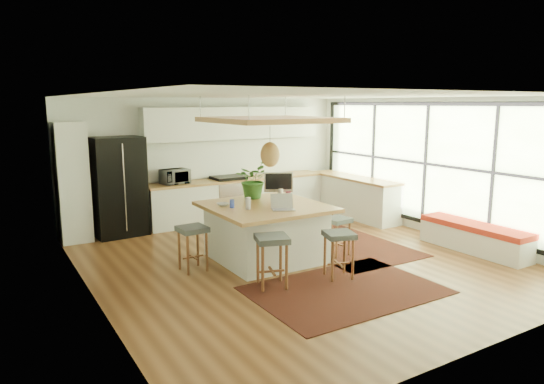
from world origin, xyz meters
TOP-DOWN VIEW (x-y plane):
  - floor at (0.00, 0.00)m, footprint 7.00×7.00m
  - ceiling at (0.00, 0.00)m, footprint 7.00×7.00m
  - wall_back at (0.00, 3.50)m, footprint 6.50×0.00m
  - wall_front at (0.00, -3.50)m, footprint 6.50×0.00m
  - wall_left at (-3.25, 0.00)m, footprint 0.00×7.00m
  - wall_right at (3.25, 0.00)m, footprint 0.00×7.00m
  - window_wall at (3.22, 0.00)m, footprint 0.10×6.20m
  - pantry at (-2.95, 3.18)m, footprint 0.55×0.60m
  - back_counter_base at (0.55, 3.18)m, footprint 4.20×0.60m
  - back_counter_top at (0.55, 3.18)m, footprint 4.24×0.64m
  - backsplash at (0.55, 3.48)m, footprint 4.20×0.02m
  - upper_cabinets at (0.55, 3.32)m, footprint 4.20×0.34m
  - range at (0.30, 3.18)m, footprint 0.76×0.62m
  - right_counter_base at (2.93, 2.00)m, footprint 0.60×2.50m
  - right_counter_top at (2.93, 2.00)m, footprint 0.64×2.54m
  - window_bench at (2.95, -1.20)m, footprint 0.52×2.00m
  - ceiling_panel at (-0.30, 0.40)m, footprint 1.86×1.86m
  - rug_near at (-0.18, -1.45)m, footprint 2.60×1.80m
  - rug_right at (1.21, 0.24)m, footprint 1.80×2.60m
  - fridge at (-2.12, 3.18)m, footprint 1.03×0.83m
  - island at (-0.43, 0.33)m, footprint 1.85×1.85m
  - stool_near_left at (-0.99, -0.80)m, footprint 0.56×0.56m
  - stool_near_right at (0.05, -1.00)m, footprint 0.52×0.52m
  - stool_right_front at (0.73, -0.12)m, footprint 0.42×0.42m
  - stool_right_back at (0.96, 0.67)m, footprint 0.44×0.44m
  - stool_left_side at (-1.68, 0.44)m, footprint 0.44×0.44m
  - laptop at (-0.39, -0.15)m, footprint 0.47×0.48m
  - monitor at (0.04, 0.67)m, footprint 0.54×0.42m
  - microwave at (-0.94, 3.18)m, footprint 0.60×0.40m
  - island_plant at (-0.32, 0.98)m, footprint 0.91×0.92m
  - island_bowl at (-1.06, 0.63)m, footprint 0.20×0.20m
  - island_bottle_0 at (-0.98, 0.43)m, footprint 0.07×0.07m
  - island_bottle_1 at (-0.83, 0.18)m, footprint 0.07×0.07m
  - island_bottle_2 at (-0.18, 0.03)m, footprint 0.07×0.07m
  - island_bottle_3 at (-0.08, 0.38)m, footprint 0.07×0.07m

SIDE VIEW (x-z plane):
  - floor at x=0.00m, z-range 0.00..0.00m
  - rug_near at x=-0.18m, z-range 0.00..0.01m
  - rug_right at x=1.21m, z-range 0.00..0.01m
  - window_bench at x=2.95m, z-range 0.00..0.50m
  - stool_near_left at x=-0.99m, z-range -0.02..0.73m
  - stool_near_right at x=0.05m, z-range 0.00..0.71m
  - stool_right_front at x=0.73m, z-range 0.02..0.69m
  - stool_right_back at x=0.96m, z-range 0.00..0.71m
  - stool_left_side at x=-1.68m, z-range 0.00..0.71m
  - back_counter_base at x=0.55m, z-range 0.00..0.88m
  - right_counter_base at x=2.93m, z-range 0.00..0.88m
  - island at x=-0.43m, z-range 0.00..0.93m
  - range at x=0.30m, z-range 0.00..1.00m
  - back_counter_top at x=0.55m, z-range 0.88..0.93m
  - right_counter_top at x=2.93m, z-range 0.88..0.93m
  - fridge at x=-2.12m, z-range -0.05..1.90m
  - island_bowl at x=-1.06m, z-range 0.93..0.98m
  - island_bottle_0 at x=-0.98m, z-range 0.93..1.12m
  - island_bottle_1 at x=-0.83m, z-range 0.93..1.12m
  - island_bottle_2 at x=-0.18m, z-range 0.93..1.12m
  - island_bottle_3 at x=-0.08m, z-range 0.93..1.12m
  - laptop at x=-0.39m, z-range 0.92..1.18m
  - microwave at x=-0.94m, z-range 0.93..1.30m
  - pantry at x=-2.95m, z-range 0.00..2.25m
  - monitor at x=0.04m, z-range 0.95..1.43m
  - island_plant at x=-0.32m, z-range 0.93..1.46m
  - wall_back at x=0.00m, z-range -1.90..4.60m
  - wall_front at x=0.00m, z-range -1.90..4.60m
  - wall_left at x=-3.25m, z-range -2.15..4.85m
  - wall_right at x=3.25m, z-range -2.15..4.85m
  - backsplash at x=0.55m, z-range 0.95..1.75m
  - window_wall at x=3.22m, z-range 0.10..2.70m
  - ceiling_panel at x=-0.30m, z-range 1.65..2.45m
  - upper_cabinets at x=0.55m, z-range 1.80..2.50m
  - ceiling at x=0.00m, z-range 2.70..2.70m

